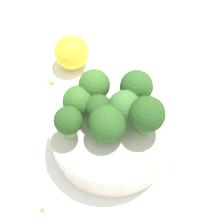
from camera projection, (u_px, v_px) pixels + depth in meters
ground_plane at (112, 142)px, 0.57m from camera, size 3.00×3.00×0.00m
bowl at (112, 133)px, 0.55m from camera, size 0.18×0.18×0.05m
broccoli_floret_0 at (110, 125)px, 0.49m from camera, size 0.05×0.05×0.05m
broccoli_floret_1 at (147, 115)px, 0.49m from camera, size 0.05×0.05×0.07m
broccoli_floret_2 at (124, 107)px, 0.50m from camera, size 0.04×0.04×0.05m
broccoli_floret_3 at (78, 102)px, 0.51m from camera, size 0.04×0.04×0.05m
broccoli_floret_4 at (99, 107)px, 0.51m from camera, size 0.04×0.04×0.05m
broccoli_floret_5 at (68, 122)px, 0.49m from camera, size 0.04×0.04×0.06m
broccoli_floret_6 at (136, 87)px, 0.52m from camera, size 0.05×0.05×0.06m
broccoli_floret_7 at (94, 85)px, 0.51m from camera, size 0.04×0.04×0.06m
pepper_shaker at (64, 224)px, 0.47m from camera, size 0.04×0.04×0.07m
lemon_wedge at (72, 52)px, 0.62m from camera, size 0.06×0.06×0.06m
almond_crumb_0 at (42, 210)px, 0.51m from camera, size 0.01×0.01×0.01m
almond_crumb_1 at (51, 120)px, 0.58m from camera, size 0.01×0.01×0.01m
almond_crumb_2 at (144, 93)px, 0.61m from camera, size 0.01×0.01×0.01m
almond_crumb_3 at (52, 81)px, 0.62m from camera, size 0.01×0.01×0.01m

